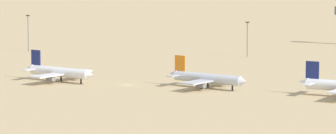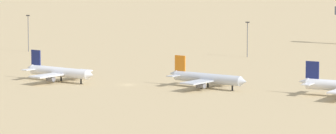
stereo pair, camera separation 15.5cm
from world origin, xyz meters
name	(u,v)px [view 2 (the right image)]	position (x,y,z in m)	size (l,w,h in m)	color
ground	(127,85)	(0.00, 0.00, 0.00)	(4000.00, 4000.00, 0.00)	tan
parked_jet_navy_3	(59,72)	(-25.74, -2.77, 3.48)	(31.90, 27.33, 10.61)	white
parked_jet_orange_4	(207,78)	(28.18, 3.62, 3.41)	(31.29, 26.81, 10.41)	silver
light_pole_mid	(28,31)	(-95.68, 84.00, 9.81)	(1.80, 0.50, 17.16)	#59595E
light_pole_east	(247,37)	(5.76, 103.83, 9.05)	(1.80, 0.50, 15.68)	#59595E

